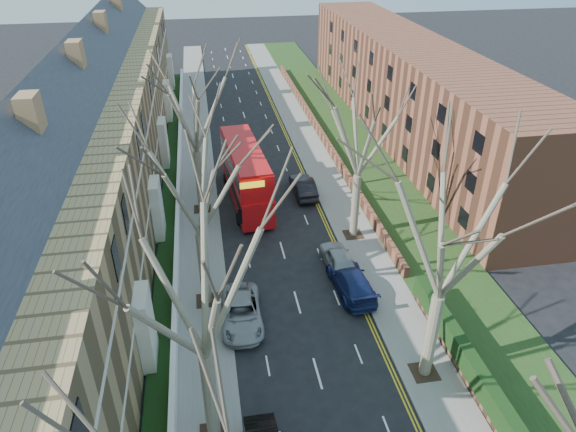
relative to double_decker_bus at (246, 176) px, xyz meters
name	(u,v)px	position (x,y,z in m)	size (l,w,h in m)	color
pavement_left	(197,157)	(-4.16, 9.85, -2.31)	(3.00, 102.00, 0.12)	slate
pavement_right	(311,149)	(7.84, 9.85, -2.31)	(3.00, 102.00, 0.12)	slate
terrace_left	(97,142)	(-11.80, 1.85, 3.16)	(9.70, 78.00, 13.60)	#9B7E4E
flats_right	(406,87)	(19.30, 13.85, 2.61)	(13.97, 54.00, 10.00)	brown
front_wall_left	(179,189)	(-5.81, 1.85, -1.75)	(0.30, 78.00, 1.00)	white
grass_verge_right	(353,146)	(12.34, 9.85, -2.22)	(6.00, 102.00, 0.06)	#1F3413
tree_left_mid	(197,277)	(-3.86, -23.15, 7.19)	(10.50, 10.50, 14.71)	brown
tree_left_far	(194,172)	(-3.86, -13.15, 6.87)	(10.15, 10.15, 14.22)	brown
tree_left_dist	(192,100)	(-3.86, -1.15, 7.19)	(10.50, 10.50, 14.71)	brown
tree_right_mid	(453,224)	(7.54, -21.15, 7.19)	(10.50, 10.50, 14.71)	brown
tree_right_far	(362,122)	(7.54, -7.15, 6.87)	(10.15, 10.15, 14.22)	brown
double_decker_bus	(246,176)	(0.00, 0.00, 0.00)	(3.56, 11.70, 4.80)	red
car_left_far	(241,312)	(-1.84, -15.35, -1.63)	(2.46, 5.32, 1.48)	#929397
car_right_near	(351,281)	(5.54, -13.59, -1.58)	(2.20, 5.42, 1.57)	navy
car_right_mid	(338,259)	(5.34, -10.96, -1.59)	(1.85, 4.59, 1.56)	#979C9F
car_right_far	(303,186)	(5.05, 0.18, -1.56)	(1.70, 4.88, 1.61)	black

